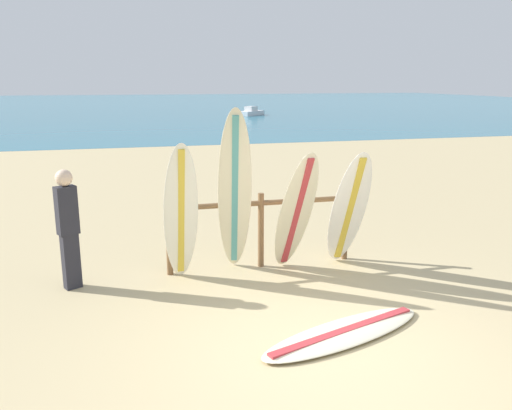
{
  "coord_description": "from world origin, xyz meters",
  "views": [
    {
      "loc": [
        -1.93,
        -4.62,
        2.81
      ],
      "look_at": [
        0.04,
        3.04,
        0.9
      ],
      "focal_mm": 36.55,
      "sensor_mm": 36.0,
      "label": 1
    }
  ],
  "objects_px": {
    "surfboard_leaning_center_left": "(296,212)",
    "surfboard_lying_on_sand": "(344,333)",
    "surfboard_leaning_center": "(349,210)",
    "surfboard_rack": "(261,220)",
    "surfboard_leaning_far_left": "(181,213)",
    "surfboard_leaning_left": "(235,193)",
    "small_boat_offshore": "(251,112)",
    "beachgoer_standing": "(68,224)"
  },
  "relations": [
    {
      "from": "surfboard_leaning_far_left",
      "to": "surfboard_lying_on_sand",
      "type": "distance_m",
      "value": 2.81
    },
    {
      "from": "surfboard_rack",
      "to": "surfboard_leaning_left",
      "type": "relative_size",
      "value": 1.16
    },
    {
      "from": "surfboard_lying_on_sand",
      "to": "surfboard_rack",
      "type": "bearing_deg",
      "value": 97.87
    },
    {
      "from": "surfboard_rack",
      "to": "surfboard_leaning_center_left",
      "type": "relative_size",
      "value": 1.54
    },
    {
      "from": "surfboard_leaning_center_left",
      "to": "small_boat_offshore",
      "type": "bearing_deg",
      "value": 77.18
    },
    {
      "from": "small_boat_offshore",
      "to": "surfboard_leaning_far_left",
      "type": "bearing_deg",
      "value": -105.48
    },
    {
      "from": "surfboard_rack",
      "to": "small_boat_offshore",
      "type": "bearing_deg",
      "value": 76.36
    },
    {
      "from": "beachgoer_standing",
      "to": "small_boat_offshore",
      "type": "xyz_separation_m",
      "value": [
        10.91,
        33.82,
        -0.66
      ]
    },
    {
      "from": "surfboard_leaning_center_left",
      "to": "surfboard_lying_on_sand",
      "type": "height_order",
      "value": "surfboard_leaning_center_left"
    },
    {
      "from": "surfboard_leaning_far_left",
      "to": "surfboard_leaning_center",
      "type": "height_order",
      "value": "surfboard_leaning_far_left"
    },
    {
      "from": "surfboard_leaning_far_left",
      "to": "surfboard_leaning_left",
      "type": "distance_m",
      "value": 0.81
    },
    {
      "from": "surfboard_rack",
      "to": "surfboard_leaning_far_left",
      "type": "xyz_separation_m",
      "value": [
        -1.23,
        -0.29,
        0.26
      ]
    },
    {
      "from": "surfboard_leaning_center",
      "to": "beachgoer_standing",
      "type": "height_order",
      "value": "surfboard_leaning_center"
    },
    {
      "from": "surfboard_leaning_center",
      "to": "surfboard_lying_on_sand",
      "type": "distance_m",
      "value": 2.34
    },
    {
      "from": "surfboard_leaning_center_left",
      "to": "small_boat_offshore",
      "type": "relative_size",
      "value": 0.73
    },
    {
      "from": "surfboard_leaning_left",
      "to": "surfboard_leaning_center_left",
      "type": "height_order",
      "value": "surfboard_leaning_left"
    },
    {
      "from": "surfboard_leaning_far_left",
      "to": "surfboard_leaning_center_left",
      "type": "distance_m",
      "value": 1.65
    },
    {
      "from": "surfboard_leaning_center_left",
      "to": "beachgoer_standing",
      "type": "height_order",
      "value": "surfboard_leaning_center_left"
    },
    {
      "from": "surfboard_lying_on_sand",
      "to": "beachgoer_standing",
      "type": "xyz_separation_m",
      "value": [
        -3.08,
        2.23,
        0.88
      ]
    },
    {
      "from": "surfboard_leaning_far_left",
      "to": "surfboard_lying_on_sand",
      "type": "xyz_separation_m",
      "value": [
        1.57,
        -2.11,
        -0.97
      ]
    },
    {
      "from": "beachgoer_standing",
      "to": "surfboard_rack",
      "type": "bearing_deg",
      "value": 3.7
    },
    {
      "from": "surfboard_rack",
      "to": "surfboard_leaning_center_left",
      "type": "height_order",
      "value": "surfboard_leaning_center_left"
    },
    {
      "from": "surfboard_leaning_center_left",
      "to": "surfboard_lying_on_sand",
      "type": "relative_size",
      "value": 0.82
    },
    {
      "from": "surfboard_leaning_left",
      "to": "surfboard_leaning_center_left",
      "type": "distance_m",
      "value": 0.93
    },
    {
      "from": "surfboard_lying_on_sand",
      "to": "surfboard_leaning_left",
      "type": "bearing_deg",
      "value": 110.27
    },
    {
      "from": "surfboard_rack",
      "to": "surfboard_lying_on_sand",
      "type": "distance_m",
      "value": 2.53
    },
    {
      "from": "surfboard_leaning_far_left",
      "to": "surfboard_leaning_left",
      "type": "height_order",
      "value": "surfboard_leaning_left"
    },
    {
      "from": "surfboard_rack",
      "to": "surfboard_leaning_center",
      "type": "bearing_deg",
      "value": -19.71
    },
    {
      "from": "surfboard_rack",
      "to": "surfboard_leaning_center_left",
      "type": "xyz_separation_m",
      "value": [
        0.41,
        -0.43,
        0.19
      ]
    },
    {
      "from": "surfboard_leaning_left",
      "to": "surfboard_lying_on_sand",
      "type": "xyz_separation_m",
      "value": [
        0.79,
        -2.14,
        -1.2
      ]
    },
    {
      "from": "surfboard_leaning_far_left",
      "to": "surfboard_leaning_center",
      "type": "bearing_deg",
      "value": -3.43
    },
    {
      "from": "surfboard_leaning_left",
      "to": "beachgoer_standing",
      "type": "relative_size",
      "value": 1.49
    },
    {
      "from": "surfboard_rack",
      "to": "beachgoer_standing",
      "type": "relative_size",
      "value": 1.74
    },
    {
      "from": "surfboard_leaning_left",
      "to": "small_boat_offshore",
      "type": "xyz_separation_m",
      "value": [
        8.62,
        33.9,
        -0.98
      ]
    },
    {
      "from": "surfboard_rack",
      "to": "surfboard_leaning_center_left",
      "type": "bearing_deg",
      "value": -46.31
    },
    {
      "from": "surfboard_leaning_center",
      "to": "surfboard_leaning_left",
      "type": "bearing_deg",
      "value": 174.03
    },
    {
      "from": "surfboard_leaning_center",
      "to": "beachgoer_standing",
      "type": "xyz_separation_m",
      "value": [
        -3.98,
        0.26,
        -0.02
      ]
    },
    {
      "from": "surfboard_leaning_far_left",
      "to": "surfboard_leaning_center",
      "type": "relative_size",
      "value": 1.08
    },
    {
      "from": "surfboard_leaning_center",
      "to": "beachgoer_standing",
      "type": "bearing_deg",
      "value": 176.2
    },
    {
      "from": "surfboard_leaning_left",
      "to": "small_boat_offshore",
      "type": "height_order",
      "value": "surfboard_leaning_left"
    },
    {
      "from": "surfboard_rack",
      "to": "surfboard_leaning_left",
      "type": "distance_m",
      "value": 0.72
    },
    {
      "from": "surfboard_lying_on_sand",
      "to": "beachgoer_standing",
      "type": "distance_m",
      "value": 3.9
    }
  ]
}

